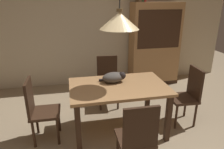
% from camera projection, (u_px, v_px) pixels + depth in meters
% --- Properties ---
extents(back_wall, '(6.40, 0.10, 2.90)m').
position_uv_depth(back_wall, '(93.00, 21.00, 4.67)').
color(back_wall, beige).
rests_on(back_wall, ground).
extents(dining_table, '(1.40, 0.90, 0.75)m').
position_uv_depth(dining_table, '(119.00, 92.00, 3.05)').
color(dining_table, '#A87A4C').
rests_on(dining_table, ground).
extents(chair_near_front, '(0.40, 0.40, 0.93)m').
position_uv_depth(chair_near_front, '(137.00, 136.00, 2.29)').
color(chair_near_front, '#382316').
rests_on(chair_near_front, ground).
extents(chair_left_side, '(0.41, 0.41, 0.93)m').
position_uv_depth(chair_left_side, '(39.00, 108.00, 2.88)').
color(chair_left_side, '#382316').
rests_on(chair_left_side, ground).
extents(chair_right_side, '(0.42, 0.42, 0.93)m').
position_uv_depth(chair_right_side, '(188.00, 94.00, 3.32)').
color(chair_right_side, '#382316').
rests_on(chair_right_side, ground).
extents(chair_far_back, '(0.43, 0.43, 0.93)m').
position_uv_depth(chair_far_back, '(108.00, 79.00, 3.91)').
color(chair_far_back, '#382316').
rests_on(chair_far_back, ground).
extents(cat_sleeping, '(0.39, 0.27, 0.16)m').
position_uv_depth(cat_sleeping, '(114.00, 77.00, 3.11)').
color(cat_sleeping, '#4C4742').
rests_on(cat_sleeping, dining_table).
extents(pendant_lamp, '(0.52, 0.52, 1.30)m').
position_uv_depth(pendant_lamp, '(119.00, 20.00, 2.70)').
color(pendant_lamp, beige).
extents(hutch_bookcase, '(1.12, 0.45, 1.85)m').
position_uv_depth(hutch_bookcase, '(154.00, 46.00, 4.82)').
color(hutch_bookcase, '#A87A4C').
rests_on(hutch_bookcase, ground).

